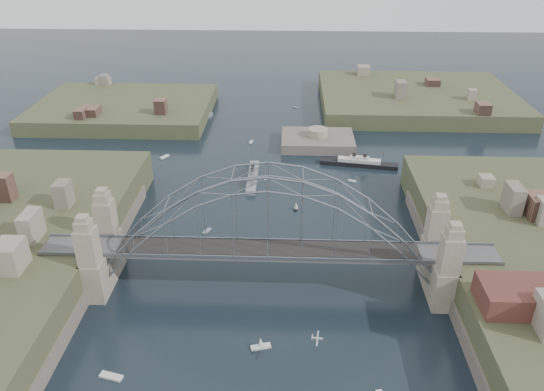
{
  "coord_description": "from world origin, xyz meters",
  "views": [
    {
      "loc": [
        3.81,
        -80.78,
        63.0
      ],
      "look_at": [
        0.0,
        18.0,
        10.0
      ],
      "focal_mm": 34.79,
      "sensor_mm": 36.0,
      "label": 1
    }
  ],
  "objects_px": {
    "fort_island": "(317,146)",
    "wharf_shed": "(544,297)",
    "bridge": "(268,231)",
    "naval_cruiser_near": "(253,176)",
    "naval_cruiser_far": "(200,120)",
    "ocean_liner": "(359,163)"
  },
  "relations": [
    {
      "from": "naval_cruiser_far",
      "to": "fort_island",
      "type": "bearing_deg",
      "value": -25.34
    },
    {
      "from": "bridge",
      "to": "naval_cruiser_near",
      "type": "xyz_separation_m",
      "value": [
        -6.24,
        45.66,
        -11.45
      ]
    },
    {
      "from": "ocean_liner",
      "to": "naval_cruiser_near",
      "type": "bearing_deg",
      "value": -161.62
    },
    {
      "from": "bridge",
      "to": "ocean_liner",
      "type": "height_order",
      "value": "bridge"
    },
    {
      "from": "naval_cruiser_far",
      "to": "ocean_liner",
      "type": "xyz_separation_m",
      "value": [
        50.59,
        -33.22,
        -0.02
      ]
    },
    {
      "from": "naval_cruiser_near",
      "to": "fort_island",
      "type": "bearing_deg",
      "value": 53.15
    },
    {
      "from": "naval_cruiser_far",
      "to": "ocean_liner",
      "type": "relative_size",
      "value": 0.73
    },
    {
      "from": "naval_cruiser_near",
      "to": "ocean_liner",
      "type": "distance_m",
      "value": 31.0
    },
    {
      "from": "wharf_shed",
      "to": "naval_cruiser_far",
      "type": "distance_m",
      "value": 125.39
    },
    {
      "from": "bridge",
      "to": "wharf_shed",
      "type": "xyz_separation_m",
      "value": [
        44.0,
        -14.0,
        -2.32
      ]
    },
    {
      "from": "fort_island",
      "to": "ocean_liner",
      "type": "bearing_deg",
      "value": -52.49
    },
    {
      "from": "fort_island",
      "to": "wharf_shed",
      "type": "distance_m",
      "value": 90.48
    },
    {
      "from": "bridge",
      "to": "naval_cruiser_far",
      "type": "height_order",
      "value": "bridge"
    },
    {
      "from": "bridge",
      "to": "ocean_liner",
      "type": "bearing_deg",
      "value": 67.31
    },
    {
      "from": "bridge",
      "to": "fort_island",
      "type": "bearing_deg",
      "value": 80.27
    },
    {
      "from": "naval_cruiser_near",
      "to": "bridge",
      "type": "bearing_deg",
      "value": -82.22
    },
    {
      "from": "naval_cruiser_far",
      "to": "ocean_liner",
      "type": "distance_m",
      "value": 60.52
    },
    {
      "from": "bridge",
      "to": "naval_cruiser_near",
      "type": "bearing_deg",
      "value": 97.78
    },
    {
      "from": "wharf_shed",
      "to": "naval_cruiser_near",
      "type": "bearing_deg",
      "value": 130.1
    },
    {
      "from": "bridge",
      "to": "ocean_liner",
      "type": "relative_size",
      "value": 3.84
    },
    {
      "from": "bridge",
      "to": "ocean_liner",
      "type": "xyz_separation_m",
      "value": [
        23.18,
        55.44,
        -11.5
      ]
    },
    {
      "from": "wharf_shed",
      "to": "naval_cruiser_near",
      "type": "height_order",
      "value": "wharf_shed"
    }
  ]
}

